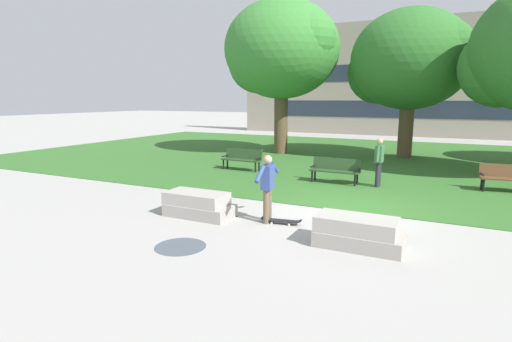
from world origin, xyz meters
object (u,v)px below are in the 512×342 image
Objects in this scene: person_skateboarder at (268,184)px; park_bench_near_left at (242,158)px; skateboard at (281,221)px; park_bench_far_left at (510,176)px; park_bench_near_right at (335,169)px; concrete_block_left at (358,233)px; concrete_block_center at (198,205)px; person_bystander_near_lawn at (379,159)px.

person_skateboarder is 0.94× the size of park_bench_near_left.
person_skateboarder is 0.96m from skateboard.
park_bench_far_left is (5.87, 6.50, -0.44)m from person_skateboarder.
skateboard is at bearing -89.16° from park_bench_near_right.
concrete_block_left is 9.50m from park_bench_near_left.
park_bench_near_left is 1.00× the size of park_bench_near_right.
concrete_block_center and concrete_block_left have the same top height.
person_bystander_near_lawn is at bearing 71.47° from person_skateboarder.
park_bench_far_left is (3.47, 7.21, 0.23)m from concrete_block_left.
concrete_block_left is 0.97× the size of park_bench_far_left.
park_bench_far_left is (5.58, 1.12, 0.00)m from park_bench_near_right.
park_bench_near_left is 1.07× the size of person_bystander_near_lawn.
person_skateboarder is at bearing -132.06° from park_bench_far_left.
park_bench_near_left is at bearing 132.78° from concrete_block_left.
person_bystander_near_lawn reaches higher than park_bench_far_left.
person_skateboarder is (1.87, 0.31, 0.67)m from concrete_block_center.
skateboard is 8.51m from park_bench_far_left.
park_bench_near_left is (-4.42, 6.25, 0.45)m from skateboard.
concrete_block_center is 6.83m from person_bystander_near_lawn.
park_bench_near_left is 4.43m from park_bench_near_right.
park_bench_near_left and park_bench_far_left have the same top height.
person_skateboarder reaches higher than park_bench_far_left.
park_bench_far_left is at bearing 1.34° from park_bench_near_left.
park_bench_near_left is (-2.18, 6.58, 0.23)m from concrete_block_center.
person_skateboarder is at bearing 163.66° from concrete_block_left.
person_bystander_near_lawn is at bearing 74.99° from skateboard.
person_bystander_near_lawn reaches higher than concrete_block_center.
person_bystander_near_lawn is at bearing 57.19° from concrete_block_center.
skateboard is at bearing 160.30° from concrete_block_left.
park_bench_near_left is (-6.45, 6.97, 0.23)m from concrete_block_left.
person_bystander_near_lawn is at bearing 0.75° from park_bench_near_right.
park_bench_near_right is 0.98× the size of park_bench_far_left.
person_skateboarder is 1.65× the size of skateboard.
park_bench_near_left reaches higher than concrete_block_left.
park_bench_near_left is at bearing 171.61° from person_bystander_near_lawn.
person_skateboarder reaches higher than skateboard.
person_bystander_near_lawn is at bearing -8.39° from park_bench_near_left.
concrete_block_center is 1.01× the size of concrete_block_left.
person_skateboarder is 7.48m from park_bench_near_left.
park_bench_near_left is 5.94m from person_bystander_near_lawn.
person_bystander_near_lawn reaches higher than skateboard.
person_skateboarder is at bearing 9.44° from concrete_block_center.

